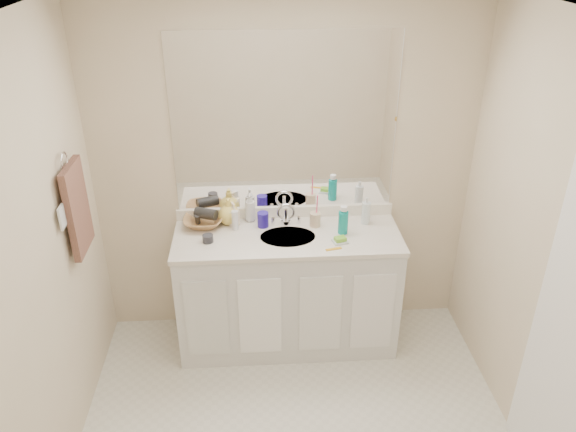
{
  "coord_description": "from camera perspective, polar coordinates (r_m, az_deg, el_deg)",
  "views": [
    {
      "loc": [
        -0.21,
        -2.22,
        2.75
      ],
      "look_at": [
        0.0,
        0.97,
        1.05
      ],
      "focal_mm": 35.0,
      "sensor_mm": 36.0,
      "label": 1
    }
  ],
  "objects": [
    {
      "name": "mouthwash_bottle",
      "position": [
        3.76,
        5.62,
        -0.66
      ],
      "size": [
        0.07,
        0.07,
        0.16
      ],
      "primitive_type": "cylinder",
      "rotation": [
        0.0,
        0.0,
        0.13
      ],
      "color": "#0B8E87",
      "rests_on": "countertop"
    },
    {
      "name": "wicker_basket",
      "position": [
        3.89,
        -8.57,
        -0.51
      ],
      "size": [
        0.29,
        0.29,
        0.07
      ],
      "primitive_type": "imported",
      "rotation": [
        0.0,
        0.0,
        -0.06
      ],
      "color": "#A27141",
      "rests_on": "countertop"
    },
    {
      "name": "orange_comb",
      "position": [
        3.6,
        4.66,
        -3.35
      ],
      "size": [
        0.11,
        0.04,
        0.0
      ],
      "primitive_type": "cube",
      "rotation": [
        0.0,
        0.0,
        0.22
      ],
      "color": "orange",
      "rests_on": "countertop"
    },
    {
      "name": "wall_left",
      "position": [
        2.91,
        -25.21,
        -7.16
      ],
      "size": [
        0.02,
        2.6,
        2.4
      ],
      "primitive_type": "cube",
      "color": "beige",
      "rests_on": "floor"
    },
    {
      "name": "soap_dish",
      "position": [
        3.68,
        5.32,
        -2.59
      ],
      "size": [
        0.11,
        0.1,
        0.01
      ],
      "primitive_type": "cube",
      "rotation": [
        0.0,
        0.0,
        0.22
      ],
      "color": "silver",
      "rests_on": "countertop"
    },
    {
      "name": "soap_bottle_white",
      "position": [
        3.89,
        -3.87,
        0.88
      ],
      "size": [
        0.08,
        0.08,
        0.2
      ],
      "primitive_type": "imported",
      "rotation": [
        0.0,
        0.0,
        -0.06
      ],
      "color": "silver",
      "rests_on": "countertop"
    },
    {
      "name": "sink_basin",
      "position": [
        3.74,
        -0.03,
        -2.25
      ],
      "size": [
        0.37,
        0.37,
        0.02
      ],
      "primitive_type": "cylinder",
      "color": "#B4AD9D",
      "rests_on": "countertop"
    },
    {
      "name": "soap_bottle_cream",
      "position": [
        3.87,
        -5.6,
        0.28
      ],
      "size": [
        0.09,
        0.1,
        0.16
      ],
      "primitive_type": "imported",
      "rotation": [
        0.0,
        0.0,
        0.35
      ],
      "color": "#F7E4C9",
      "rests_on": "countertop"
    },
    {
      "name": "towel_ring",
      "position": [
        3.39,
        -21.78,
        5.22
      ],
      "size": [
        0.01,
        0.11,
        0.11
      ],
      "primitive_type": "torus",
      "rotation": [
        0.0,
        1.57,
        0.0
      ],
      "color": "silver",
      "rests_on": "wall_left"
    },
    {
      "name": "clear_pump_bottle",
      "position": [
        3.89,
        7.92,
        0.3
      ],
      "size": [
        0.07,
        0.07,
        0.16
      ],
      "primitive_type": "cylinder",
      "rotation": [
        0.0,
        0.0,
        -0.27
      ],
      "color": "silver",
      "rests_on": "countertop"
    },
    {
      "name": "blue_mug",
      "position": [
        3.83,
        -2.56,
        -0.36
      ],
      "size": [
        0.09,
        0.09,
        0.1
      ],
      "primitive_type": "cylinder",
      "rotation": [
        0.0,
        0.0,
        0.22
      ],
      "color": "#26169C",
      "rests_on": "countertop"
    },
    {
      "name": "extra_white_bottle",
      "position": [
        3.8,
        -5.41,
        -0.43
      ],
      "size": [
        0.04,
        0.04,
        0.14
      ],
      "primitive_type": "cylinder",
      "rotation": [
        0.0,
        0.0,
        -0.01
      ],
      "color": "silver",
      "rests_on": "countertop"
    },
    {
      "name": "backsplash",
      "position": [
        3.96,
        -0.3,
        0.43
      ],
      "size": [
        1.52,
        0.03,
        0.08
      ],
      "primitive_type": "cube",
      "color": "white",
      "rests_on": "countertop"
    },
    {
      "name": "ceiling",
      "position": [
        2.26,
        1.75,
        19.08
      ],
      "size": [
        2.6,
        2.6,
        0.02
      ],
      "primitive_type": "cube",
      "color": "white",
      "rests_on": "wall_back"
    },
    {
      "name": "faucet",
      "position": [
        3.86,
        -0.21,
        -0.05
      ],
      "size": [
        0.02,
        0.02,
        0.11
      ],
      "primitive_type": "cylinder",
      "color": "silver",
      "rests_on": "countertop"
    },
    {
      "name": "mirror",
      "position": [
        3.71,
        -0.33,
        9.29
      ],
      "size": [
        1.48,
        0.01,
        1.2
      ],
      "primitive_type": "cube",
      "color": "white",
      "rests_on": "wall_back"
    },
    {
      "name": "countertop",
      "position": [
        3.76,
        -0.05,
        -2.14
      ],
      "size": [
        1.52,
        0.57,
        0.03
      ],
      "primitive_type": "cube",
      "color": "silver",
      "rests_on": "vanity_cabinet"
    },
    {
      "name": "tan_cup",
      "position": [
        3.84,
        2.77,
        -0.35
      ],
      "size": [
        0.09,
        0.09,
        0.1
      ],
      "primitive_type": "cylinder",
      "rotation": [
        0.0,
        0.0,
        0.23
      ],
      "color": "beige",
      "rests_on": "countertop"
    },
    {
      "name": "green_soap",
      "position": [
        3.67,
        5.33,
        -2.34
      ],
      "size": [
        0.08,
        0.07,
        0.03
      ],
      "primitive_type": "cube",
      "rotation": [
        0.0,
        0.0,
        0.3
      ],
      "color": "#74BB2D",
      "rests_on": "soap_dish"
    },
    {
      "name": "hair_dryer",
      "position": [
        3.87,
        -8.33,
        0.24
      ],
      "size": [
        0.17,
        0.13,
        0.08
      ],
      "primitive_type": "cylinder",
      "rotation": [
        0.0,
        1.57,
        -0.4
      ],
      "color": "black",
      "rests_on": "wicker_basket"
    },
    {
      "name": "wall_back",
      "position": [
        3.85,
        -0.32,
        4.23
      ],
      "size": [
        2.6,
        0.02,
        2.4
      ],
      "primitive_type": "cube",
      "color": "beige",
      "rests_on": "floor"
    },
    {
      "name": "vanity_cabinet",
      "position": [
        4.0,
        -0.05,
        -7.61
      ],
      "size": [
        1.5,
        0.55,
        0.85
      ],
      "primitive_type": "cube",
      "color": "silver",
      "rests_on": "floor"
    },
    {
      "name": "dark_jar",
      "position": [
        3.7,
        -8.14,
        -2.28
      ],
      "size": [
        0.09,
        0.09,
        0.05
      ],
      "primitive_type": "cylinder",
      "rotation": [
        0.0,
        0.0,
        0.26
      ],
      "color": "#2C2B31",
      "rests_on": "countertop"
    },
    {
      "name": "hand_towel",
      "position": [
        3.5,
        -20.62,
        0.72
      ],
      "size": [
        0.04,
        0.32,
        0.55
      ],
      "primitive_type": "cube",
      "color": "#4D3229",
      "rests_on": "towel_ring"
    },
    {
      "name": "wall_right",
      "position": [
        3.1,
        26.18,
        -5.22
      ],
      "size": [
        0.02,
        2.6,
        2.4
      ],
      "primitive_type": "cube",
      "color": "beige",
      "rests_on": "floor"
    },
    {
      "name": "switch_plate",
      "position": [
        3.32,
        -21.98,
        -0.1
      ],
      "size": [
        0.01,
        0.08,
        0.13
      ],
      "primitive_type": "cube",
      "color": "white",
      "rests_on": "wall_left"
    },
    {
      "name": "toothbrush",
      "position": [
        3.8,
        2.96,
        0.99
      ],
      "size": [
        0.01,
        0.03,
        0.18
      ],
      "primitive_type": "cylinder",
      "rotation": [
        0.14,
        0.0,
        0.15
      ],
      "color": "#FF437B",
      "rests_on": "tan_cup"
    },
    {
      "name": "soap_bottle_yellow",
      "position": [
        3.87,
        -6.05,
        0.51
      ],
      "size": [
        0.15,
        0.15,
        0.19
      ],
      "primitive_type": "imported",
      "rotation": [
        0.0,
        0.0,
        0.05
      ],
      "color": "#F8DB60",
      "rests_on": "countertop"
    }
  ]
}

